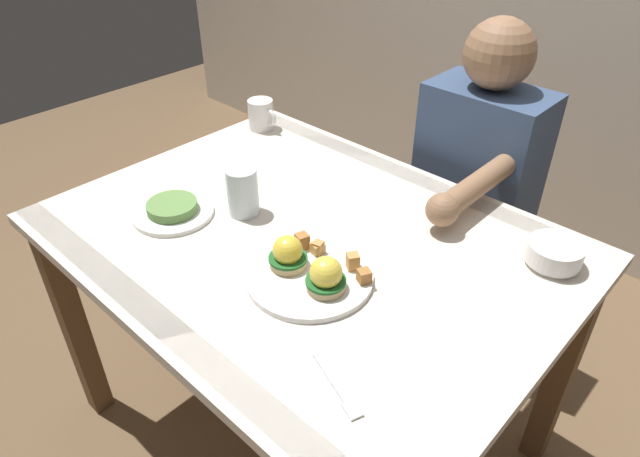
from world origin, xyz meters
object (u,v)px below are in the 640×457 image
object	(u,v)px
side_plate	(173,210)
diner_person	(471,188)
water_glass_near	(243,193)
eggs_benedict_plate	(310,271)
coffee_mug	(261,114)
fruit_bowl	(555,254)
dining_table	(305,269)
fork	(338,388)

from	to	relation	value
side_plate	diner_person	size ratio (longest dim) A/B	0.18
water_glass_near	diner_person	distance (m)	0.71
eggs_benedict_plate	coffee_mug	bearing A→B (deg)	145.49
diner_person	water_glass_near	bearing A→B (deg)	-114.07
fruit_bowl	diner_person	xyz separation A→B (m)	(-0.37, 0.31, -0.12)
water_glass_near	diner_person	world-z (taller)	diner_person
dining_table	fruit_bowl	distance (m)	0.57
fruit_bowl	diner_person	world-z (taller)	diner_person
eggs_benedict_plate	diner_person	size ratio (longest dim) A/B	0.24
eggs_benedict_plate	diner_person	bearing A→B (deg)	91.30
fork	water_glass_near	xyz separation A→B (m)	(-0.54, 0.25, 0.05)
dining_table	eggs_benedict_plate	xyz separation A→B (m)	(0.13, -0.11, 0.13)
coffee_mug	side_plate	distance (m)	0.54
dining_table	diner_person	size ratio (longest dim) A/B	1.05
eggs_benedict_plate	coffee_mug	size ratio (longest dim) A/B	2.43
dining_table	side_plate	world-z (taller)	side_plate
dining_table	fork	xyz separation A→B (m)	(0.36, -0.29, 0.11)
eggs_benedict_plate	fruit_bowl	distance (m)	0.53
fork	dining_table	bearing A→B (deg)	141.58
dining_table	water_glass_near	world-z (taller)	water_glass_near
dining_table	eggs_benedict_plate	size ratio (longest dim) A/B	4.44
eggs_benedict_plate	fork	bearing A→B (deg)	-36.42
eggs_benedict_plate	side_plate	bearing A→B (deg)	-172.89
fruit_bowl	fork	size ratio (longest dim) A/B	0.79
side_plate	diner_person	distance (m)	0.87
water_glass_near	side_plate	size ratio (longest dim) A/B	0.61
fork	water_glass_near	size ratio (longest dim) A/B	1.23
water_glass_near	side_plate	xyz separation A→B (m)	(-0.12, -0.13, -0.04)
dining_table	diner_person	xyz separation A→B (m)	(0.11, 0.60, 0.02)
fork	side_plate	world-z (taller)	side_plate
coffee_mug	fork	xyz separation A→B (m)	(0.87, -0.61, -0.05)
dining_table	fruit_bowl	bearing A→B (deg)	31.27
coffee_mug	fork	size ratio (longest dim) A/B	0.73
eggs_benedict_plate	fruit_bowl	bearing A→B (deg)	48.82
water_glass_near	dining_table	bearing A→B (deg)	11.72
eggs_benedict_plate	fruit_bowl	xyz separation A→B (m)	(0.35, 0.40, 0.00)
fruit_bowl	coffee_mug	world-z (taller)	coffee_mug
coffee_mug	eggs_benedict_plate	bearing A→B (deg)	-34.51
dining_table	diner_person	bearing A→B (deg)	79.69
dining_table	coffee_mug	world-z (taller)	coffee_mug
dining_table	fork	world-z (taller)	fork
dining_table	diner_person	distance (m)	0.61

